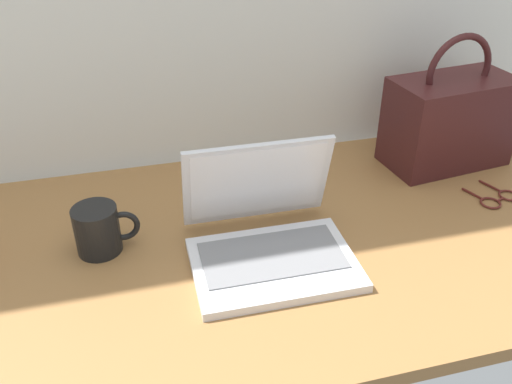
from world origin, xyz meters
TOP-DOWN VIEW (x-y plane):
  - desk at (0.00, 0.00)m, footprint 1.60×0.76m
  - laptop at (0.02, -0.04)m, footprint 0.31×0.28m
  - coffee_mug at (-0.29, 0.05)m, footprint 0.13×0.09m
  - remote_control_near at (0.12, 0.21)m, footprint 0.12×0.16m
  - eyeglasses at (0.59, 0.01)m, footprint 0.12×0.13m
  - handbag at (0.56, 0.21)m, footprint 0.32×0.19m

SIDE VIEW (x-z plane):
  - desk at x=0.00m, z-range 0.00..0.03m
  - eyeglasses at x=0.59m, z-range 0.03..0.04m
  - remote_control_near at x=0.12m, z-range 0.03..0.05m
  - laptop at x=0.02m, z-range -0.03..0.18m
  - coffee_mug at x=-0.29m, z-range 0.03..0.13m
  - handbag at x=0.56m, z-range -0.02..0.31m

